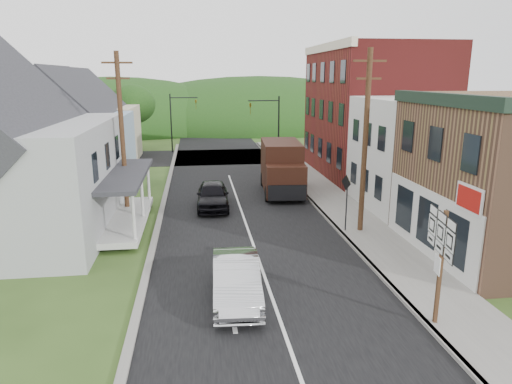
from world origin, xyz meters
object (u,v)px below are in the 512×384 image
object	(u,v)px
delivery_van	(282,168)
route_sign_cluster	(440,251)
dark_sedan	(213,195)
warning_sign	(346,195)
silver_sedan	(236,280)

from	to	relation	value
delivery_van	route_sign_cluster	xyz separation A→B (m)	(1.60, -17.43, 0.79)
dark_sedan	delivery_van	xyz separation A→B (m)	(4.77, 3.02, 0.95)
route_sign_cluster	warning_sign	bearing A→B (deg)	99.26
silver_sedan	delivery_van	bearing A→B (deg)	75.96
delivery_van	silver_sedan	bearing A→B (deg)	-102.02
delivery_van	route_sign_cluster	distance (m)	17.53
silver_sedan	dark_sedan	world-z (taller)	dark_sedan
delivery_van	route_sign_cluster	world-z (taller)	route_sign_cluster
warning_sign	route_sign_cluster	bearing A→B (deg)	-106.43
warning_sign	dark_sedan	bearing A→B (deg)	123.51
silver_sedan	dark_sedan	xyz separation A→B (m)	(-0.36, 11.81, 0.03)
dark_sedan	delivery_van	size ratio (longest dim) A/B	0.73
dark_sedan	delivery_van	world-z (taller)	delivery_van
dark_sedan	warning_sign	bearing A→B (deg)	-38.56
warning_sign	silver_sedan	bearing A→B (deg)	-149.80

